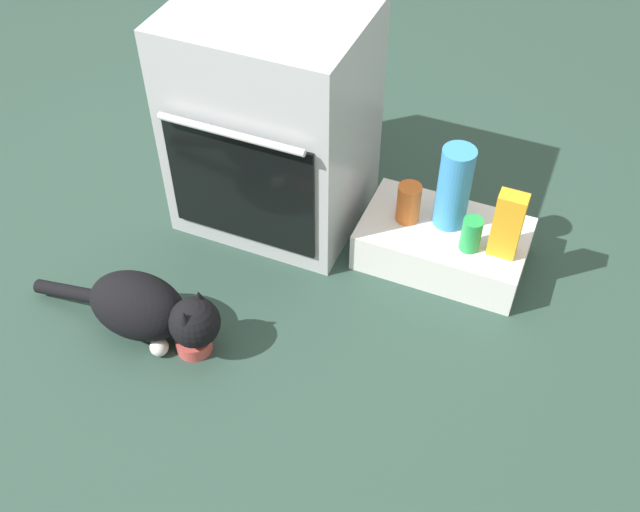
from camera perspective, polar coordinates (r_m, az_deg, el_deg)
ground at (r=2.56m, az=-7.75°, el=-1.96°), size 8.00×8.00×0.00m
oven at (r=2.56m, az=-3.63°, el=10.28°), size 0.61×0.55×0.79m
pantry_cabinet at (r=2.59m, az=9.37°, el=0.94°), size 0.56×0.33×0.15m
food_bowl at (r=2.37m, az=-9.61°, el=-6.52°), size 0.11×0.11×0.07m
cat at (r=2.36m, az=-12.97°, el=-3.98°), size 0.69×0.21×0.23m
soda_can at (r=2.44m, az=11.48°, el=1.65°), size 0.07×0.07×0.12m
sauce_jar at (r=2.51m, az=6.79°, el=4.06°), size 0.08×0.08×0.14m
juice_carton at (r=2.41m, az=14.14°, el=2.33°), size 0.09×0.06×0.24m
water_bottle at (r=2.47m, az=10.20°, el=5.18°), size 0.11×0.11×0.30m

